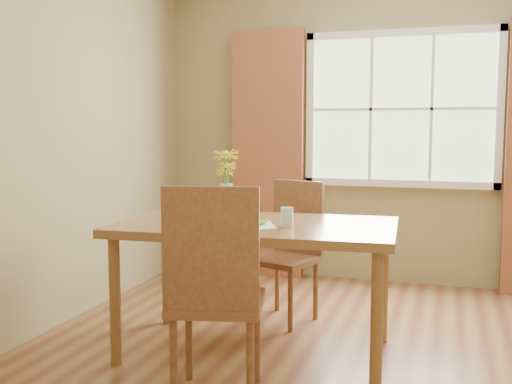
{
  "coord_description": "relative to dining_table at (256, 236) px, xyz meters",
  "views": [
    {
      "loc": [
        0.41,
        -3.35,
        1.35
      ],
      "look_at": [
        -0.65,
        -0.1,
        0.98
      ],
      "focal_mm": 42.0,
      "sensor_mm": 36.0,
      "label": 1
    }
  ],
  "objects": [
    {
      "name": "room",
      "position": [
        0.67,
        0.05,
        0.64
      ],
      "size": [
        4.24,
        3.84,
        2.74
      ],
      "color": "brown",
      "rests_on": "ground"
    },
    {
      "name": "window",
      "position": [
        0.67,
        1.92,
        0.79
      ],
      "size": [
        1.62,
        0.06,
        1.32
      ],
      "color": "#A7C595",
      "rests_on": "room"
    },
    {
      "name": "curtain_left",
      "position": [
        -0.48,
        1.83,
        0.39
      ],
      "size": [
        0.65,
        0.08,
        2.2
      ],
      "primitive_type": "cube",
      "color": "maroon",
      "rests_on": "room"
    },
    {
      "name": "dining_table",
      "position": [
        0.0,
        0.0,
        0.0
      ],
      "size": [
        1.67,
        1.01,
        0.79
      ],
      "rotation": [
        0.0,
        0.0,
        0.06
      ],
      "color": "brown",
      "rests_on": "room"
    },
    {
      "name": "chair_near",
      "position": [
        0.02,
        -0.71,
        -0.11
      ],
      "size": [
        0.54,
        0.54,
        1.08
      ],
      "rotation": [
        0.0,
        0.0,
        0.23
      ],
      "color": "brown",
      "rests_on": "room"
    },
    {
      "name": "chair_far",
      "position": [
        0.03,
        0.7,
        -0.17
      ],
      "size": [
        0.51,
        0.51,
        0.97
      ],
      "rotation": [
        0.0,
        0.0,
        -0.32
      ],
      "color": "brown",
      "rests_on": "room"
    },
    {
      "name": "placemat",
      "position": [
        -0.08,
        -0.15,
        0.08
      ],
      "size": [
        0.55,
        0.49,
        0.01
      ],
      "primitive_type": "cube",
      "rotation": [
        0.0,
        0.0,
        0.46
      ],
      "color": "beige",
      "rests_on": "dining_table"
    },
    {
      "name": "plate",
      "position": [
        -0.06,
        -0.14,
        0.09
      ],
      "size": [
        0.31,
        0.31,
        0.01
      ],
      "primitive_type": "cube",
      "rotation": [
        0.0,
        0.0,
        -0.26
      ],
      "color": "#5FBE2F",
      "rests_on": "placemat"
    },
    {
      "name": "croissant_sandwich",
      "position": [
        -0.04,
        -0.09,
        0.17
      ],
      "size": [
        0.19,
        0.13,
        0.14
      ],
      "rotation": [
        0.0,
        0.0,
        -0.02
      ],
      "color": "#EF9D51",
      "rests_on": "plate"
    },
    {
      "name": "water_glass",
      "position": [
        0.21,
        -0.08,
        0.13
      ],
      "size": [
        0.07,
        0.07,
        0.11
      ],
      "color": "silver",
      "rests_on": "dining_table"
    },
    {
      "name": "flower_vase",
      "position": [
        -0.27,
        0.22,
        0.33
      ],
      "size": [
        0.17,
        0.17,
        0.42
      ],
      "color": "silver",
      "rests_on": "dining_table"
    }
  ]
}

